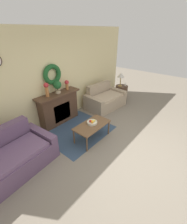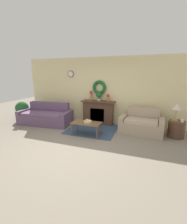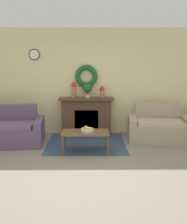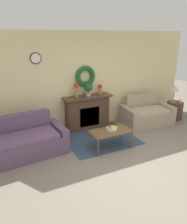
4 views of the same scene
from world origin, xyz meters
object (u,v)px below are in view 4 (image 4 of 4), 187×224
Objects in this scene: coffee_table at (111,132)px; side_table_by_loveseat at (174,110)px; loveseat_right at (146,114)px; mug at (180,101)px; couch_left at (17,143)px; fruit_bowl at (111,128)px; vase_on_mantel_right at (100,88)px; table_lamp at (175,89)px; potted_plant_on_mantel at (88,88)px; vase_on_mantel_left at (77,89)px; fireplace at (87,112)px.

side_table_by_loveseat reaches higher than coffee_table.
mug is at bearing -1.61° from loveseat_right.
fruit_bowl is at bearing -20.21° from couch_left.
mug reaches higher than fruit_bowl.
loveseat_right is at bearing -19.35° from vase_on_mantel_right.
coffee_table is at bearing -164.11° from side_table_by_loveseat.
side_table_by_loveseat is 1.89× the size of vase_on_mantel_right.
vase_on_mantel_right is (-2.57, 0.62, 0.54)m from mug.
table_lamp is 6.06× the size of mug.
table_lamp is at bearing 17.19° from coffee_table.
potted_plant_on_mantel is at bearing 168.39° from mug.
loveseat_right is at bearing 173.06° from mug.
vase_on_mantel_left is at bearing 172.37° from loveseat_right.
loveseat_right is 2.30m from vase_on_mantel_left.
loveseat_right reaches higher than mug.
vase_on_mantel_right reaches higher than side_table_by_loveseat.
potted_plant_on_mantel reaches higher than fireplace.
side_table_by_loveseat is (2.82, 0.78, -0.21)m from fruit_bowl.
vase_on_mantel_left is 0.34m from potted_plant_on_mantel.
potted_plant_on_mantel reaches higher than side_table_by_loveseat.
loveseat_right is 3.90× the size of vase_on_mantel_left.
vase_on_mantel_right is at bearing 3.10° from potted_plant_on_mantel.
fireplace is 3.72× the size of potted_plant_on_mantel.
couch_left is at bearing -156.95° from vase_on_mantel_left.
side_table_by_loveseat is at bearing 2.27° from loveseat_right.
loveseat_right is at bearing 179.57° from table_lamp.
fireplace is 0.78m from vase_on_mantel_left.
coffee_table is 1.60m from vase_on_mantel_left.
mug is at bearing -3.56° from couch_left.
loveseat_right is 1.24m from table_lamp.
fireplace reaches higher than mug.
fireplace reaches higher than coffee_table.
vase_on_mantel_left is (-3.28, 0.62, 0.60)m from mug.
potted_plant_on_mantel is at bearing 88.70° from coffee_table.
vase_on_mantel_right is (-1.36, 0.48, 0.84)m from loveseat_right.
side_table_by_loveseat is 6.13× the size of mug.
vase_on_mantel_left reaches higher than couch_left.
couch_left is 2.15m from coffee_table.
vase_on_mantel_right is 0.37m from potted_plant_on_mantel.
table_lamp reaches higher than side_table_by_loveseat.
couch_left reaches higher than side_table_by_loveseat.
vase_on_mantel_left is at bearing 169.24° from mug.
loveseat_right is at bearing -0.92° from couch_left.
loveseat_right is 5.74× the size of fruit_bowl.
side_table_by_loveseat is 1.49× the size of potted_plant_on_mantel.
couch_left is 5.92× the size of potted_plant_on_mantel.
mug is 2.70m from vase_on_mantel_right.
fruit_bowl is at bearing -89.88° from potted_plant_on_mantel.
table_lamp is at bearing -9.54° from potted_plant_on_mantel.
couch_left is 24.28× the size of mug.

